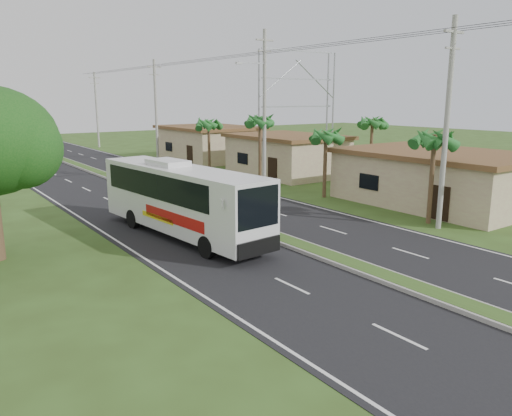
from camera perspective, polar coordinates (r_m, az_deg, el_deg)
ground at (r=21.36m, az=11.40°, el=-6.77°), size 180.00×180.00×0.00m
road_asphalt at (r=37.44m, az=-11.44°, el=1.54°), size 14.00×160.00×0.02m
median_strip at (r=37.43m, az=-11.45°, el=1.68°), size 1.20×160.00×0.18m
lane_edge_left at (r=35.32m, az=-21.39°, el=0.26°), size 0.12×160.00×0.01m
lane_edge_right at (r=40.58m, az=-2.79°, el=2.60°), size 0.12×160.00×0.01m
shop_near at (r=35.32m, az=20.07°, el=3.30°), size 8.60×12.60×3.52m
shop_mid at (r=46.17m, az=3.50°, el=6.12°), size 7.60×10.60×3.67m
shop_far at (r=57.66m, az=-5.35°, el=7.43°), size 8.60×11.60×3.82m
palm_verge_a at (r=29.21m, az=19.73°, el=7.41°), size 2.40×2.40×5.45m
palm_verge_b at (r=35.42m, az=7.99°, el=8.16°), size 2.40×2.40×5.05m
palm_verge_c at (r=40.38m, az=0.46°, el=9.88°), size 2.40×2.40×5.85m
palm_verge_d at (r=48.22m, az=-5.44°, el=9.57°), size 2.40×2.40×5.25m
palm_behind_shop at (r=43.29m, az=13.16°, el=9.48°), size 2.40×2.40×5.65m
utility_pole_a at (r=28.17m, az=20.95°, el=9.07°), size 1.60×0.28×11.00m
utility_pole_b at (r=39.34m, az=0.94°, el=11.47°), size 3.20×0.28×12.00m
utility_pole_c at (r=56.71m, az=-11.36°, el=10.95°), size 1.60×0.28×11.00m
utility_pole_d at (r=75.38m, az=-17.76°, el=10.74°), size 1.60×0.28×10.50m
billboard_lattice at (r=57.15m, az=4.80°, el=12.31°), size 10.18×1.18×12.07m
coach_bus_main at (r=25.48m, az=-8.61°, el=1.38°), size 3.57×12.05×3.84m
coach_bus_far at (r=64.04m, az=-25.24°, el=6.74°), size 3.30×11.37×3.27m
motorcyclist at (r=28.98m, az=-8.28°, el=0.38°), size 1.64×1.03×2.43m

